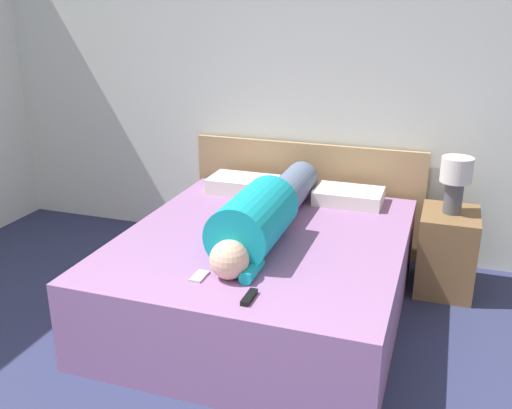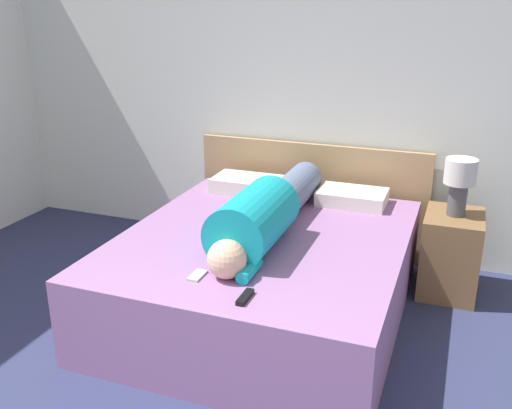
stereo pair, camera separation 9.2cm
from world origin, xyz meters
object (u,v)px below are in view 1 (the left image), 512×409
at_px(table_lamp, 456,178).
at_px(person_lying, 265,213).
at_px(cell_phone, 199,276).
at_px(nightstand, 447,251).
at_px(tv_remote, 249,297).
at_px(bed, 264,273).
at_px(pillow_second, 349,196).
at_px(pillow_near_headboard, 243,184).

xyz_separation_m(table_lamp, person_lying, (-1.07, -0.70, -0.12)).
bearing_deg(cell_phone, nightstand, 47.52).
distance_m(tv_remote, cell_phone, 0.35).
height_order(bed, cell_phone, cell_phone).
bearing_deg(pillow_second, cell_phone, -110.47).
bearing_deg(pillow_near_headboard, pillow_second, 0.00).
bearing_deg(bed, pillow_near_headboard, 118.58).
distance_m(nightstand, cell_phone, 1.83).
bearing_deg(tv_remote, bed, 103.19).
relative_size(bed, cell_phone, 15.02).
xyz_separation_m(nightstand, pillow_second, (-0.70, 0.07, 0.29)).
bearing_deg(tv_remote, pillow_near_headboard, 111.17).
relative_size(pillow_near_headboard, tv_remote, 3.32).
height_order(table_lamp, tv_remote, table_lamp).
distance_m(nightstand, person_lying, 1.34).
height_order(bed, tv_remote, tv_remote).
relative_size(table_lamp, tv_remote, 2.53).
relative_size(pillow_near_headboard, cell_phone, 3.83).
bearing_deg(nightstand, table_lamp, 0.00).
relative_size(nightstand, tv_remote, 3.72).
height_order(pillow_second, tv_remote, pillow_second).
xyz_separation_m(bed, cell_phone, (-0.14, -0.65, 0.27)).
relative_size(nightstand, cell_phone, 4.29).
relative_size(pillow_second, tv_remote, 3.15).
bearing_deg(person_lying, nightstand, 33.06).
height_order(pillow_second, cell_phone, pillow_second).
relative_size(bed, pillow_near_headboard, 3.93).
xyz_separation_m(nightstand, table_lamp, (0.00, 0.00, 0.52)).
xyz_separation_m(person_lying, pillow_near_headboard, (-0.43, 0.77, -0.10)).
bearing_deg(bed, table_lamp, 32.46).
bearing_deg(tv_remote, table_lamp, 58.58).
distance_m(pillow_near_headboard, cell_phone, 1.44).
relative_size(table_lamp, pillow_near_headboard, 0.76).
distance_m(person_lying, cell_phone, 0.67).
bearing_deg(pillow_second, pillow_near_headboard, 180.00).
height_order(bed, table_lamp, table_lamp).
relative_size(nightstand, pillow_near_headboard, 1.12).
bearing_deg(person_lying, cell_phone, -103.33).
distance_m(nightstand, pillow_near_headboard, 1.53).
bearing_deg(bed, person_lying, -36.65).
relative_size(table_lamp, cell_phone, 2.92).
bearing_deg(pillow_second, bed, -116.89).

